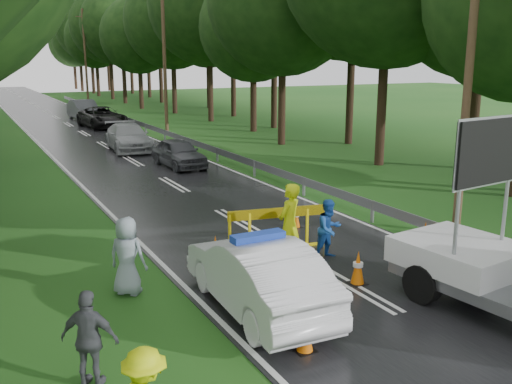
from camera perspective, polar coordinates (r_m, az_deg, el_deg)
ground at (r=13.12m, az=9.83°, el=-9.48°), size 160.00×160.00×0.00m
road at (r=40.55m, az=-16.81°, el=5.62°), size 7.00×140.00×0.02m
guardrail at (r=41.01m, az=-11.66°, el=6.75°), size 0.12×60.06×0.70m
utility_pole_near at (r=17.13m, az=20.64°, el=12.57°), size 1.40×0.24×10.00m
utility_pole_mid at (r=39.62m, az=-9.15°, el=13.18°), size 1.40×0.24×10.00m
utility_pole_far at (r=64.79m, az=-16.70°, el=12.79°), size 1.40×0.24×10.00m
police_sedan at (r=11.64m, az=0.18°, el=-8.33°), size 1.77×4.56×1.63m
barrier at (r=15.17m, az=2.30°, el=-2.62°), size 2.77×0.60×1.16m
officer at (r=14.05m, az=3.35°, el=-3.28°), size 0.90×0.80×2.07m
civilian at (r=14.67m, az=7.33°, el=-3.69°), size 0.84×0.70×1.55m
bystander_mid at (r=9.44m, az=-16.28°, el=-13.94°), size 0.98×0.87×1.60m
bystander_right at (r=12.66m, az=-12.75°, el=-6.27°), size 0.99×0.98×1.73m
queue_car_first at (r=27.09m, az=-7.74°, el=3.90°), size 1.77×3.98×1.33m
queue_car_second at (r=32.55m, az=-12.65°, el=5.38°), size 2.39×5.14×1.45m
queue_car_third at (r=43.74m, az=-15.12°, el=7.24°), size 2.99×5.64×1.51m
queue_car_fourth at (r=49.56m, az=-16.81°, el=7.87°), size 2.04×5.08×1.64m
cone_near_left at (r=10.26m, az=4.93°, el=-13.83°), size 0.36×0.36×0.75m
cone_center at (r=13.22m, az=10.15°, el=-7.52°), size 0.38×0.38×0.80m
cone_far at (r=17.29m, az=4.02°, el=-2.55°), size 0.31×0.31×0.66m
cone_left_mid at (r=14.43m, az=-4.08°, el=-5.72°), size 0.33×0.33×0.70m
cone_right at (r=16.25m, az=16.55°, el=-4.06°), size 0.33×0.33×0.70m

